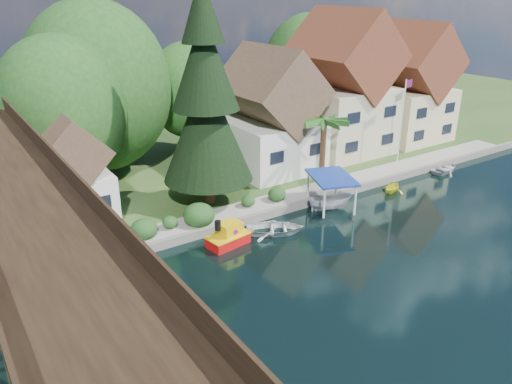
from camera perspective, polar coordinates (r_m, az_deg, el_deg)
ground at (r=31.21m, az=8.05°, el=-8.71°), size 140.00×140.00×0.00m
bank at (r=58.77m, az=-14.44°, el=6.12°), size 140.00×52.00×0.50m
seawall at (r=38.78m, az=4.73°, el=-1.57°), size 60.00×0.40×0.62m
promenade at (r=40.79m, az=5.82°, el=-0.04°), size 50.00×2.60×0.06m
trestle_bridge at (r=27.05m, az=-26.04°, el=-3.24°), size 4.12×44.18×9.30m
house_left at (r=44.99m, az=1.61°, el=8.39°), size 7.64×8.64×11.02m
house_center at (r=50.69m, az=9.78°, el=11.16°), size 8.65×9.18×13.89m
house_right at (r=56.96m, az=16.86°, el=11.10°), size 8.15×8.64×12.45m
shed at (r=36.92m, az=-20.43°, el=1.66°), size 5.09×5.40×7.85m
bg_trees at (r=46.00m, az=-8.49°, el=11.21°), size 49.90×13.30×10.57m
shrubs at (r=35.18m, az=-7.60°, el=-2.66°), size 15.76×2.47×1.70m
conifer at (r=36.40m, az=-5.77°, el=10.30°), size 6.71×6.71×16.53m
palm_tree at (r=42.01m, az=7.79°, el=7.77°), size 5.38×5.38×5.79m
flagpole at (r=48.20m, az=16.50°, el=8.67°), size 1.21×0.35×7.88m
tugboat at (r=33.40m, az=-3.16°, el=-5.07°), size 3.08×1.99×2.09m
boat_white_a at (r=35.03m, az=2.24°, el=-4.05°), size 4.98×4.52×0.84m
boat_canopy at (r=38.69m, az=8.52°, el=-0.40°), size 4.30×5.07×2.76m
boat_yellow at (r=43.35m, az=15.32°, el=0.72°), size 2.71×2.51×1.19m
boat_white_b at (r=50.04m, az=20.81°, el=2.67°), size 3.97×3.14×0.74m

